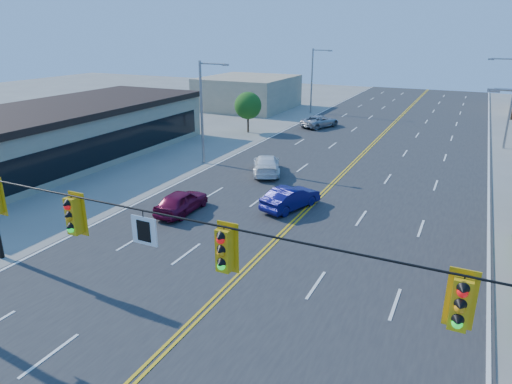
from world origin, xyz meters
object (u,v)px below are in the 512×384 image
at_px(signal_span, 106,241).
at_px(car_magenta, 181,202).
at_px(car_blue, 291,199).
at_px(car_white, 266,165).
at_px(car_silver, 320,122).

distance_m(signal_span, car_magenta, 14.49).
bearing_deg(car_blue, car_magenta, 49.83).
height_order(car_blue, car_white, car_white).
bearing_deg(car_magenta, car_white, -99.18).
xyz_separation_m(car_magenta, car_white, (1.27, 9.19, 0.01)).
bearing_deg(car_magenta, car_silver, -90.25).
distance_m(car_blue, car_white, 7.22).
bearing_deg(car_white, car_silver, -109.12).
bearing_deg(signal_span, car_magenta, 117.25).
height_order(car_magenta, car_blue, car_magenta).
bearing_deg(signal_span, car_silver, 99.83).
relative_size(signal_span, car_magenta, 6.12).
distance_m(signal_span, car_silver, 40.42).
relative_size(car_blue, car_white, 0.86).
relative_size(signal_span, car_silver, 5.22).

